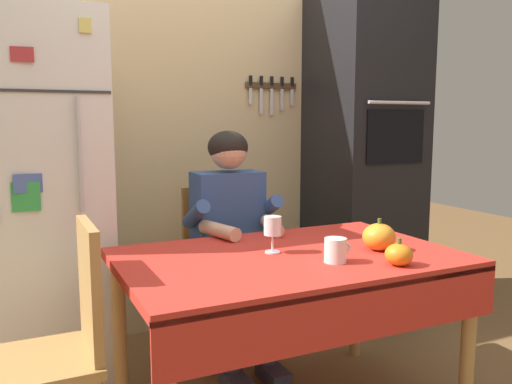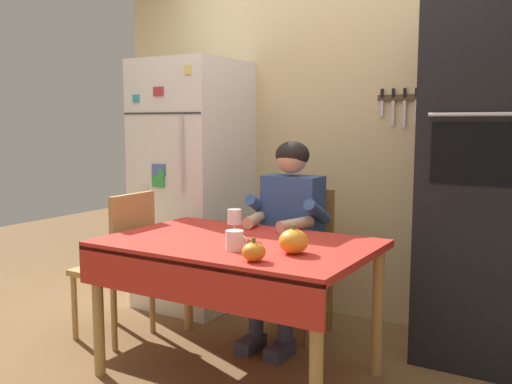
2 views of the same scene
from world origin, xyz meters
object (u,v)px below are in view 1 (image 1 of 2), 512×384
at_px(wine_glass, 273,227).
at_px(wall_oven, 364,158).
at_px(pumpkin_medium, 399,254).
at_px(pumpkin_large, 379,237).
at_px(refrigerator, 33,203).
at_px(chair_behind_person, 220,262).
at_px(seated_person, 233,229).
at_px(chair_left_side, 63,338).
at_px(dining_table, 291,275).
at_px(coffee_mug, 336,250).

bearing_deg(wine_glass, wall_oven, 37.72).
bearing_deg(pumpkin_medium, pumpkin_large, 69.84).
height_order(refrigerator, wine_glass, refrigerator).
relative_size(chair_behind_person, seated_person, 0.75).
height_order(wall_oven, chair_left_side, wall_oven).
xyz_separation_m(wall_oven, chair_behind_person, (-1.06, -0.13, -0.54)).
xyz_separation_m(dining_table, pumpkin_large, (0.38, -0.09, 0.14)).
height_order(chair_behind_person, pumpkin_large, chair_behind_person).
bearing_deg(refrigerator, dining_table, -42.91).
bearing_deg(pumpkin_large, coffee_mug, -163.34).
xyz_separation_m(coffee_mug, pumpkin_medium, (0.19, -0.14, -0.01)).
distance_m(wall_oven, pumpkin_medium, 1.47).
bearing_deg(wall_oven, wine_glass, -142.28).
bearing_deg(chair_left_side, wine_glass, -0.81).
relative_size(wall_oven, pumpkin_medium, 19.43).
bearing_deg(refrigerator, wall_oven, 1.13).
xyz_separation_m(wine_glass, pumpkin_large, (0.44, -0.16, -0.05)).
bearing_deg(wine_glass, pumpkin_large, -19.76).
distance_m(chair_left_side, coffee_mug, 1.08).
relative_size(pumpkin_large, pumpkin_medium, 1.31).
distance_m(chair_behind_person, wine_glass, 0.80).
xyz_separation_m(refrigerator, chair_left_side, (0.05, -0.80, -0.39)).
relative_size(refrigerator, dining_table, 1.29).
relative_size(refrigerator, seated_person, 1.45).
height_order(wine_glass, pumpkin_large, wine_glass).
xyz_separation_m(wall_oven, wine_glass, (-1.10, -0.85, -0.20)).
xyz_separation_m(chair_left_side, pumpkin_medium, (1.20, -0.40, 0.27)).
relative_size(refrigerator, pumpkin_large, 12.70).
xyz_separation_m(seated_person, pumpkin_medium, (0.31, -0.92, 0.05)).
bearing_deg(wall_oven, refrigerator, -178.87).
relative_size(seated_person, chair_left_side, 1.34).
bearing_deg(pumpkin_medium, chair_behind_person, 105.79).
height_order(seated_person, chair_left_side, seated_person).
distance_m(dining_table, pumpkin_medium, 0.45).
xyz_separation_m(dining_table, pumpkin_medium, (0.30, -0.31, 0.13)).
xyz_separation_m(chair_left_side, coffee_mug, (1.01, -0.25, 0.28)).
bearing_deg(dining_table, pumpkin_large, -12.60).
height_order(chair_left_side, wine_glass, chair_left_side).
relative_size(chair_behind_person, wine_glass, 5.92).
height_order(wall_oven, pumpkin_large, wall_oven).
relative_size(chair_behind_person, chair_left_side, 1.00).
bearing_deg(pumpkin_medium, wall_oven, 58.80).
bearing_deg(chair_behind_person, chair_left_side, -141.42).
distance_m(wall_oven, coffee_mug, 1.47).
bearing_deg(seated_person, coffee_mug, -81.34).
height_order(pumpkin_large, pumpkin_medium, pumpkin_large).
relative_size(chair_behind_person, pumpkin_large, 6.56).
distance_m(chair_left_side, pumpkin_medium, 1.29).
bearing_deg(wall_oven, dining_table, -138.69).
bearing_deg(refrigerator, chair_left_side, -86.48).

